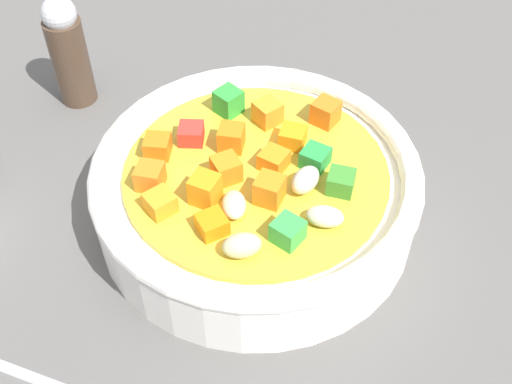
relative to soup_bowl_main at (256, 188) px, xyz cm
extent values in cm
cube|color=#565451|center=(-0.01, -0.01, -3.70)|extent=(140.00, 140.00, 2.00)
cylinder|color=white|center=(-0.01, -0.01, -0.79)|extent=(20.36, 20.36, 3.83)
torus|color=white|center=(-0.01, -0.01, 1.56)|extent=(20.57, 20.57, 1.43)
cylinder|color=gold|center=(-0.01, -0.01, 1.33)|extent=(16.46, 16.46, 0.40)
cube|color=orange|center=(6.22, 1.33, 2.13)|extent=(1.98, 1.98, 1.20)
cube|color=red|center=(3.07, -3.92, 2.10)|extent=(1.99, 1.99, 1.14)
ellipsoid|color=beige|center=(2.69, 5.84, 2.25)|extent=(2.31, 1.63, 1.45)
cube|color=orange|center=(3.55, 1.37, 2.43)|extent=(2.19, 2.19, 1.81)
cube|color=orange|center=(6.36, -0.80, 2.27)|extent=(2.12, 2.12, 1.49)
cube|color=#3A872C|center=(-4.31, 3.03, 2.16)|extent=(2.15, 2.15, 1.27)
cube|color=green|center=(-0.47, 5.65, 2.22)|extent=(2.15, 2.15, 1.38)
cube|color=orange|center=(-1.16, -0.39, 2.11)|extent=(2.18, 2.18, 1.17)
cube|color=orange|center=(-2.17, -4.17, 2.29)|extent=(1.98, 1.98, 1.53)
cube|color=green|center=(-3.64, 0.59, 2.12)|extent=(2.19, 2.19, 1.19)
cube|color=orange|center=(1.87, 0.38, 2.27)|extent=(1.75, 1.75, 1.49)
cube|color=green|center=(0.11, -5.96, 2.36)|extent=(2.09, 2.09, 1.67)
ellipsoid|color=beige|center=(-2.33, 2.33, 2.27)|extent=(2.57, 2.41, 1.48)
cube|color=orange|center=(-5.78, -2.98, 2.33)|extent=(2.16, 2.16, 1.60)
ellipsoid|color=beige|center=(2.18, 2.65, 1.99)|extent=(1.89, 2.45, 0.92)
cube|color=orange|center=(-2.98, -1.59, 2.13)|extent=(2.15, 2.15, 1.20)
cube|color=orange|center=(0.80, -2.55, 2.30)|extent=(2.09, 2.09, 1.55)
cube|color=orange|center=(5.37, -3.35, 2.17)|extent=(2.03, 2.03, 1.28)
cube|color=orange|center=(-0.13, 2.51, 2.37)|extent=(2.19, 2.19, 1.69)
ellipsoid|color=beige|center=(-2.43, 5.18, 2.09)|extent=(2.57, 2.26, 1.12)
cube|color=orange|center=(3.79, 3.75, 2.07)|extent=(1.80, 1.80, 1.09)
cylinder|color=silver|center=(16.01, 6.54, -2.39)|extent=(9.98, 8.10, 0.63)
cylinder|color=#4C3828|center=(9.47, -16.09, 0.77)|extent=(2.81, 2.81, 6.94)
sphere|color=silver|center=(9.47, -16.09, 4.87)|extent=(2.53, 2.53, 2.53)
camera|label=1|loc=(8.61, 26.51, 29.69)|focal=45.18mm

